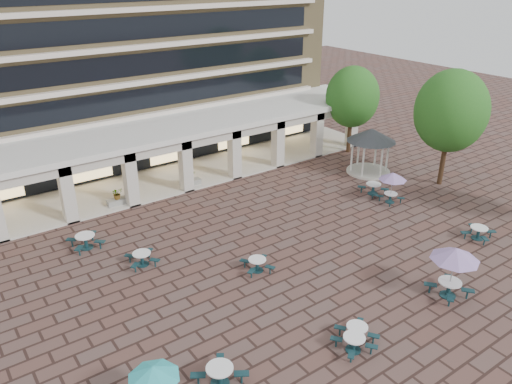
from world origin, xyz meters
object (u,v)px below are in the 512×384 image
Objects in this scene: planter_right at (191,180)px; planter_left at (118,198)px; picnic_table_2 at (357,331)px; picnic_table_1 at (220,374)px; gazebo at (371,140)px.

planter_left is at bearing 180.00° from planter_right.
planter_left is 1.00× the size of planter_right.
planter_right is (2.13, 19.17, 0.08)m from picnic_table_2.
planter_right reaches higher than picnic_table_1.
planter_left is at bearing 162.68° from gazebo.
planter_left is (-18.64, 5.81, -2.17)m from gazebo.
gazebo is at bearing 52.88° from picnic_table_2.
picnic_table_2 is 20.27m from gazebo.
picnic_table_2 is 1.21× the size of planter_right.
picnic_table_1 is 0.55× the size of gazebo.
planter_right is (-12.93, 5.81, -2.21)m from gazebo.
planter_left is 5.71m from planter_right.
picnic_table_1 is 1.17× the size of picnic_table_2.
picnic_table_2 is at bearing -96.35° from planter_right.
picnic_table_2 is 19.29m from planter_right.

